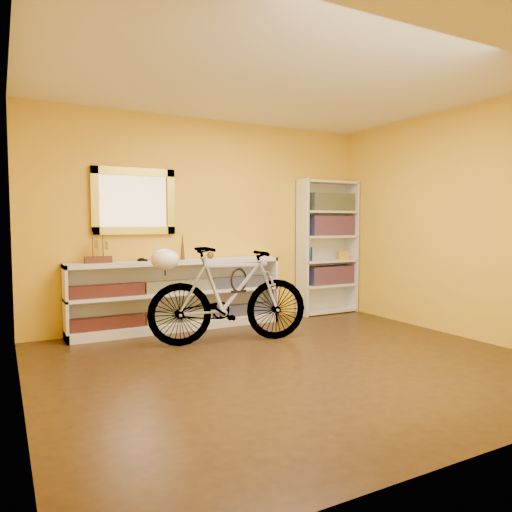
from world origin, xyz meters
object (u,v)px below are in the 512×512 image
console_unit (178,295)px  helmet (165,259)px  bicycle (229,295)px  bookcase (327,247)px

console_unit → helmet: 0.97m
console_unit → bicycle: (0.27, -0.88, 0.10)m
bicycle → helmet: 0.79m
console_unit → bookcase: 2.30m
console_unit → bicycle: bearing=-73.0°
bicycle → bookcase: bearing=-53.6°
console_unit → bookcase: bookcase is taller
helmet → console_unit: bearing=61.9°
bicycle → helmet: size_ratio=6.10×
console_unit → helmet: size_ratio=8.93×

